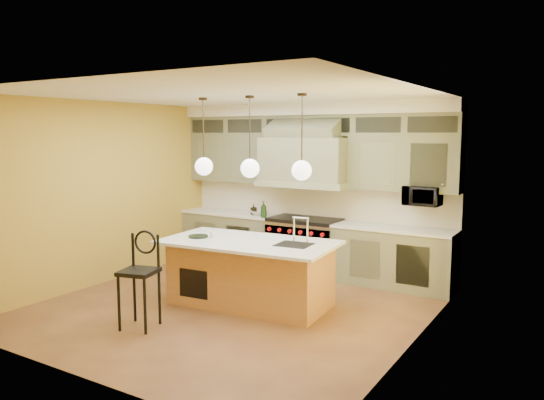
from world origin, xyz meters
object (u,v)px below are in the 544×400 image
Objects in this scene: kitchen_island at (251,272)px; counter_stool at (140,273)px; microwave at (422,196)px; range at (305,245)px.

counter_stool is at bearing -120.61° from kitchen_island.
microwave is at bearing 39.27° from counter_stool.
kitchen_island is at bearing -85.61° from range.
kitchen_island reaches higher than counter_stool.
microwave reaches higher than kitchen_island.
range is 3.38m from counter_stool.
kitchen_island is (0.15, -1.90, -0.01)m from range.
counter_stool is 4.31m from microwave.
microwave is at bearing 43.18° from kitchen_island.
range is 2.18m from microwave.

